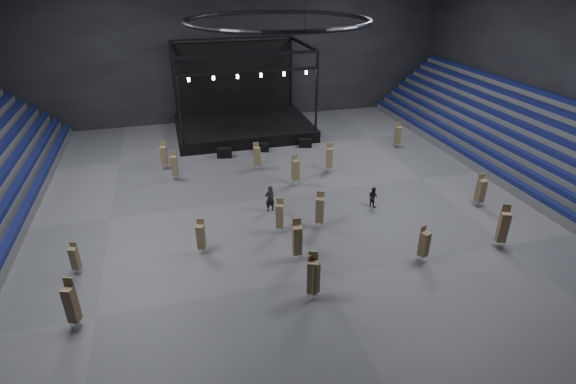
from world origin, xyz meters
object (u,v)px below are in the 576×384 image
object	(u,v)px
flight_case_right	(305,143)
chair_stack_10	(257,156)
chair_stack_0	(201,236)
chair_stack_6	(320,209)
chair_stack_3	(329,157)
chair_stack_8	(75,258)
chair_stack_9	(313,277)
chair_stack_4	(424,243)
chair_stack_7	(71,304)
chair_stack_2	(297,239)
chair_stack_12	(164,155)
flight_case_mid	(262,147)
chair_stack_11	(312,276)
chair_stack_13	(503,226)
chair_stack_5	(295,170)
chair_stack_1	(174,165)
chair_stack_15	(481,190)
stage	(242,118)
crew_member	(373,197)
man_center	(270,198)
chair_stack_14	(398,135)
chair_stack_16	(280,215)
flight_case_left	(224,153)

from	to	relation	value
flight_case_right	chair_stack_10	bearing A→B (deg)	-144.62
chair_stack_0	chair_stack_6	size ratio (longest dim) A/B	0.89
chair_stack_3	chair_stack_8	size ratio (longest dim) A/B	1.28
chair_stack_9	chair_stack_6	bearing A→B (deg)	43.89
chair_stack_0	chair_stack_4	distance (m)	13.61
chair_stack_0	chair_stack_7	world-z (taller)	chair_stack_7
chair_stack_4	chair_stack_2	bearing A→B (deg)	139.27
chair_stack_2	chair_stack_9	world-z (taller)	chair_stack_2
chair_stack_4	chair_stack_12	world-z (taller)	chair_stack_12
flight_case_mid	chair_stack_11	xyz separation A→B (m)	(-2.06, -21.84, 1.06)
flight_case_mid	chair_stack_12	world-z (taller)	chair_stack_12
chair_stack_9	chair_stack_13	distance (m)	13.18
chair_stack_5	chair_stack_1	bearing A→B (deg)	143.08
chair_stack_7	chair_stack_9	size ratio (longest dim) A/B	1.07
chair_stack_2	chair_stack_4	bearing A→B (deg)	-11.42
chair_stack_3	chair_stack_15	xyz separation A→B (m)	(8.63, -8.89, -0.02)
chair_stack_1	chair_stack_7	bearing A→B (deg)	-98.76
stage	chair_stack_15	size ratio (longest dim) A/B	5.42
chair_stack_5	stage	bearing A→B (deg)	81.39
chair_stack_7	chair_stack_5	bearing A→B (deg)	61.56
chair_stack_0	chair_stack_8	bearing A→B (deg)	-160.41
flight_case_right	chair_stack_4	distance (m)	20.38
chair_stack_5	crew_member	world-z (taller)	chair_stack_5
chair_stack_9	chair_stack_11	xyz separation A→B (m)	(-0.06, 0.00, 0.09)
man_center	chair_stack_2	bearing A→B (deg)	80.21
stage	chair_stack_2	size ratio (longest dim) A/B	5.04
chair_stack_14	man_center	world-z (taller)	chair_stack_14
chair_stack_4	chair_stack_9	bearing A→B (deg)	167.13
chair_stack_6	chair_stack_7	bearing A→B (deg)	-134.28
chair_stack_9	chair_stack_16	xyz separation A→B (m)	(-0.05, 7.02, -0.10)
chair_stack_4	chair_stack_10	distance (m)	17.64
flight_case_right	chair_stack_7	distance (m)	27.81
chair_stack_0	chair_stack_9	size ratio (longest dim) A/B	0.88
chair_stack_16	chair_stack_3	bearing A→B (deg)	72.57
chair_stack_0	chair_stack_14	world-z (taller)	chair_stack_14
chair_stack_12	chair_stack_13	bearing A→B (deg)	-34.98
chair_stack_2	chair_stack_16	world-z (taller)	chair_stack_2
chair_stack_0	chair_stack_7	xyz separation A→B (m)	(-6.73, -4.86, 0.23)
chair_stack_7	chair_stack_11	bearing A→B (deg)	16.37
chair_stack_16	chair_stack_6	bearing A→B (deg)	18.56
flight_case_left	chair_stack_0	bearing A→B (deg)	-103.24
chair_stack_0	chair_stack_14	size ratio (longest dim) A/B	0.94
chair_stack_0	chair_stack_10	distance (m)	13.26
chair_stack_0	chair_stack_15	bearing A→B (deg)	20.13
flight_case_left	chair_stack_5	size ratio (longest dim) A/B	0.53
chair_stack_0	chair_stack_7	distance (m)	8.30
flight_case_left	chair_stack_13	bearing A→B (deg)	-53.02
flight_case_right	chair_stack_15	bearing A→B (deg)	-59.89
chair_stack_7	chair_stack_15	world-z (taller)	chair_stack_7
stage	chair_stack_2	bearing A→B (deg)	-92.39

